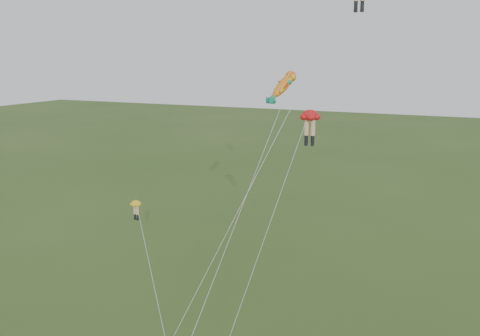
% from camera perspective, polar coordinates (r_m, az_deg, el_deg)
% --- Properties ---
extents(legs_kite_red_mid, '(3.65, 9.54, 15.11)m').
position_cam_1_polar(legs_kite_red_mid, '(38.09, 7.36, 5.03)').
color(legs_kite_red_mid, red).
rests_on(legs_kite_red_mid, ground).
extents(legs_kite_yellow, '(6.55, 5.99, 8.51)m').
position_cam_1_polar(legs_kite_yellow, '(39.49, -10.86, -4.73)').
color(legs_kite_yellow, yellow).
rests_on(legs_kite_yellow, ground).
extents(fish_kite, '(3.21, 13.78, 17.95)m').
position_cam_1_polar(fish_kite, '(40.55, 4.63, 8.69)').
color(fish_kite, gold).
rests_on(fish_kite, ground).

